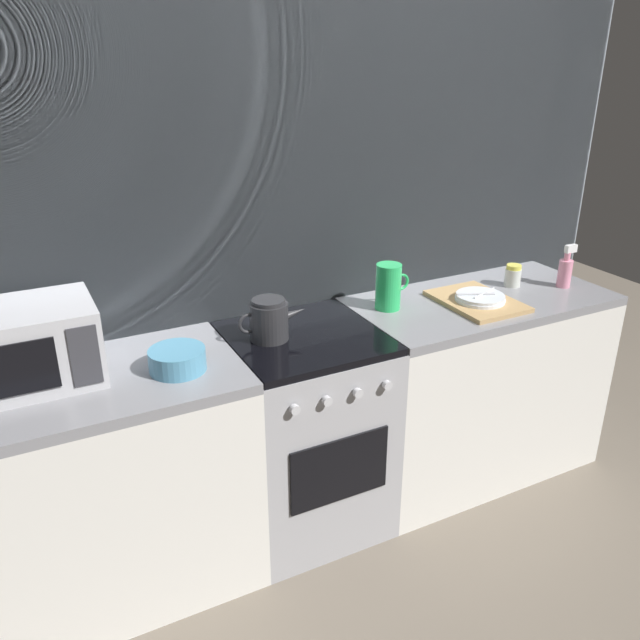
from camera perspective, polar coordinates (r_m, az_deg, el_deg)
The scene contains 12 objects.
ground_plane at distance 3.03m, azimuth -1.23°, elevation -17.01°, with size 8.00×8.00×0.00m, color #6B6054.
back_wall at distance 2.72m, azimuth -4.46°, elevation 6.98°, with size 3.60×0.05×2.40m.
counter_left at distance 2.57m, azimuth -20.23°, elevation -14.25°, with size 1.20×0.60×0.90m.
stove_unit at distance 2.76m, azimuth -1.30°, elevation -9.87°, with size 0.60×0.63×0.90m.
counter_right at distance 3.20m, azimuth 13.42°, elevation -5.57°, with size 1.20×0.60×0.90m.
microwave at distance 2.35m, azimuth -24.72°, elevation -2.10°, with size 0.46×0.35×0.27m.
kettle at distance 2.48m, azimuth -4.53°, elevation 0.03°, with size 0.28×0.15×0.17m.
mixing_bowl at distance 2.31m, azimuth -12.55°, elevation -3.47°, with size 0.20×0.20×0.08m, color teal.
pitcher at distance 2.78m, azimuth 6.12°, elevation 2.98°, with size 0.16×0.11×0.20m.
dish_pile at distance 2.93m, azimuth 13.85°, elevation 1.75°, with size 0.30×0.40×0.06m.
spice_jar at distance 3.18m, azimuth 16.76°, elevation 3.79°, with size 0.08×0.08×0.10m.
spray_bottle at distance 3.24m, azimuth 20.96°, elevation 4.13°, with size 0.08×0.06×0.20m.
Camera 1 is at (-1.00, -2.09, 1.95)m, focal length 36.02 mm.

